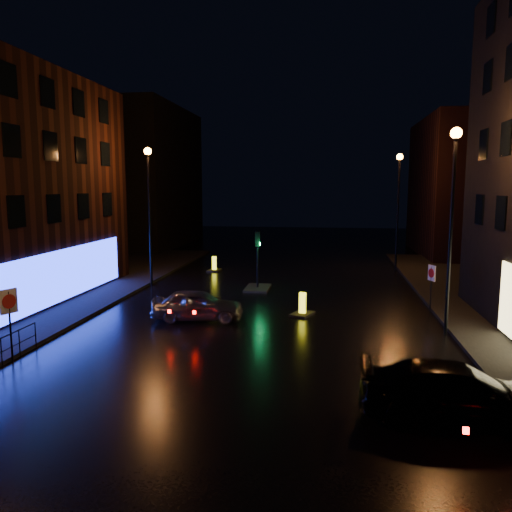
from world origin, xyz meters
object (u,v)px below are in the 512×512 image
object	(u,v)px
dark_sedan	(458,393)
road_sign_left	(9,308)
bollard_near	(302,310)
bollard_far	(214,268)
silver_hatchback	(198,305)
road_sign_right	(431,277)
traffic_signal	(258,281)

from	to	relation	value
dark_sedan	road_sign_left	world-z (taller)	road_sign_left
bollard_near	bollard_far	xyz separation A→B (m)	(-6.99, 11.62, -0.01)
silver_hatchback	road_sign_left	world-z (taller)	road_sign_left
bollard_far	road_sign_right	bearing A→B (deg)	-32.66
road_sign_left	road_sign_right	distance (m)	18.36
traffic_signal	silver_hatchback	distance (m)	7.46
bollard_far	dark_sedan	bearing A→B (deg)	-56.95
road_sign_left	dark_sedan	bearing A→B (deg)	14.47
bollard_near	road_sign_left	size ratio (longest dim) A/B	0.57
traffic_signal	road_sign_left	xyz separation A→B (m)	(-6.70, -13.59, 1.44)
bollard_near	bollard_far	size ratio (longest dim) A/B	1.15
silver_hatchback	dark_sedan	bearing A→B (deg)	-139.79
bollard_far	road_sign_right	distance (m)	16.66
bollard_near	road_sign_right	size ratio (longest dim) A/B	0.63
traffic_signal	road_sign_left	size ratio (longest dim) A/B	1.33
bollard_far	road_sign_right	size ratio (longest dim) A/B	0.55
bollard_far	road_sign_right	world-z (taller)	road_sign_right
bollard_far	road_sign_left	bearing A→B (deg)	-92.70
road_sign_left	road_sign_right	world-z (taller)	road_sign_left
bollard_near	bollard_far	bearing A→B (deg)	142.77
silver_hatchback	bollard_near	xyz separation A→B (m)	(4.71, 1.56, -0.47)
silver_hatchback	bollard_near	bearing A→B (deg)	-78.47
traffic_signal	road_sign_right	bearing A→B (deg)	-24.94
bollard_near	bollard_far	distance (m)	13.56
dark_sedan	road_sign_right	world-z (taller)	road_sign_right
dark_sedan	road_sign_right	distance (m)	11.82
silver_hatchback	road_sign_left	size ratio (longest dim) A/B	1.60
silver_hatchback	road_sign_right	xyz separation A→B (m)	(10.83, 3.02, 1.03)
bollard_near	road_sign_left	distance (m)	12.60
traffic_signal	road_sign_right	xyz separation A→B (m)	(9.10, -4.23, 1.23)
traffic_signal	road_sign_left	bearing A→B (deg)	-116.24
silver_hatchback	bollard_far	xyz separation A→B (m)	(-2.28, 13.18, -0.47)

